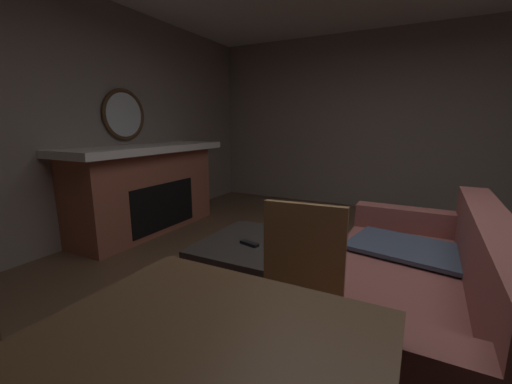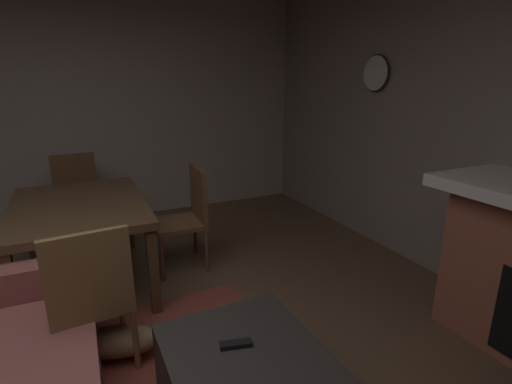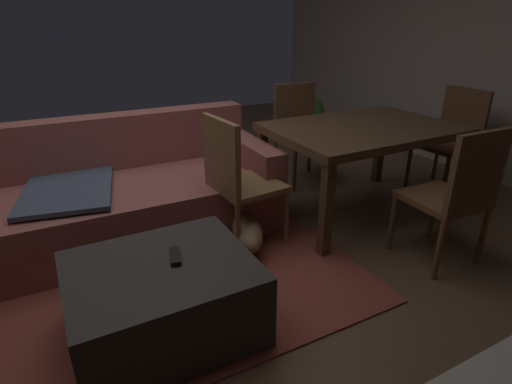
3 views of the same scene
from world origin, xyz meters
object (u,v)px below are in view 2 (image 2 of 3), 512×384
object	(u,v)px
dining_table	(79,212)
dining_chair_east	(77,193)
dining_chair_south	(188,212)
small_dog	(112,340)
wall_clock	(376,73)
tv_remote	(236,344)
dining_chair_west	(90,294)

from	to	relation	value
dining_table	dining_chair_east	world-z (taller)	dining_chair_east
dining_chair_south	small_dog	bearing A→B (deg)	143.21
dining_chair_south	dining_chair_east	world-z (taller)	same
dining_chair_east	small_dog	xyz separation A→B (m)	(-2.18, -0.09, -0.36)
dining_chair_east	wall_clock	size ratio (longest dim) A/B	2.59
dining_chair_east	tv_remote	bearing A→B (deg)	-167.40
dining_chair_east	wall_clock	bearing A→B (deg)	-114.58
dining_chair_west	wall_clock	size ratio (longest dim) A/B	2.59
dining_chair_south	dining_table	bearing A→B (deg)	89.82
dining_chair_west	wall_clock	bearing A→B (deg)	-71.85
wall_clock	dining_chair_east	bearing A→B (deg)	65.42
tv_remote	dining_chair_south	size ratio (longest dim) A/B	0.17
dining_table	wall_clock	xyz separation A→B (m)	(-0.18, -2.82, 1.09)
dining_table	small_dog	world-z (taller)	dining_table
dining_chair_west	dining_chair_south	world-z (taller)	same
tv_remote	dining_chair_east	xyz separation A→B (m)	(2.85, 0.64, 0.10)
small_dog	wall_clock	size ratio (longest dim) A/B	1.61
small_dog	wall_clock	bearing A→B (deg)	-71.97
tv_remote	wall_clock	size ratio (longest dim) A/B	0.45
tv_remote	dining_chair_east	world-z (taller)	dining_chair_east
dining_chair_south	dining_chair_east	size ratio (longest dim) A/B	1.00
dining_table	dining_chair_east	bearing A→B (deg)	0.18
dining_chair_east	dining_chair_south	bearing A→B (deg)	-141.14
tv_remote	small_dog	distance (m)	0.90
dining_chair_west	wall_clock	distance (m)	3.20
dining_table	tv_remote	bearing A→B (deg)	-160.02
dining_table	dining_chair_east	size ratio (longest dim) A/B	1.54
dining_table	dining_chair_east	xyz separation A→B (m)	(1.11, 0.00, -0.14)
wall_clock	dining_chair_south	bearing A→B (deg)	84.61
small_dog	tv_remote	bearing A→B (deg)	-140.92
dining_chair_east	small_dog	size ratio (longest dim) A/B	1.61
dining_chair_east	small_dog	bearing A→B (deg)	-177.54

